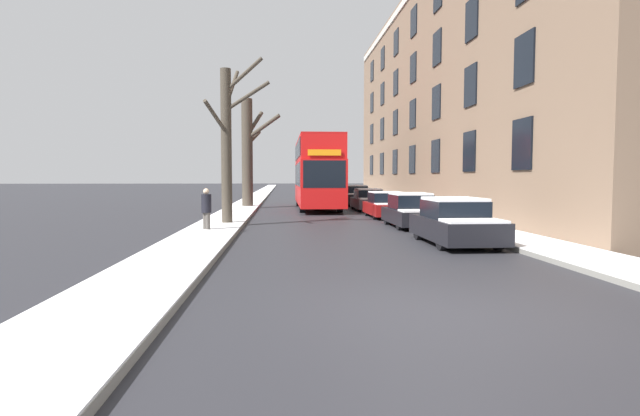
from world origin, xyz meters
TOP-DOWN VIEW (x-y plane):
  - ground_plane at (0.00, 0.00)m, footprint 320.00×320.00m
  - sidewalk_left at (-5.00, 53.00)m, footprint 2.02×130.00m
  - sidewalk_right at (5.00, 53.00)m, footprint 2.02×130.00m
  - terrace_facade_right at (10.51, 24.37)m, footprint 9.10×39.40m
  - bare_tree_left_0 at (-4.65, 13.64)m, footprint 2.56×3.06m
  - bare_tree_left_1 at (-4.64, 25.94)m, footprint 2.61×2.67m
  - double_decker_bus at (-0.15, 24.94)m, footprint 2.57×11.67m
  - parked_car_0 at (2.90, 7.42)m, footprint 1.84×4.04m
  - parked_car_1 at (2.90, 12.72)m, footprint 1.71×3.91m
  - parked_car_2 at (2.90, 17.63)m, footprint 1.81×4.01m
  - parked_car_3 at (2.90, 23.02)m, footprint 1.74×4.01m
  - parked_car_4 at (2.90, 28.76)m, footprint 1.89×4.20m
  - pedestrian_left_sidewalk at (-5.14, 10.89)m, footprint 0.36×0.36m

SIDE VIEW (x-z plane):
  - ground_plane at x=0.00m, z-range 0.00..0.00m
  - sidewalk_left at x=-5.00m, z-range 0.00..0.16m
  - sidewalk_right at x=5.00m, z-range 0.00..0.16m
  - parked_car_2 at x=2.90m, z-range -0.05..1.27m
  - parked_car_3 at x=2.90m, z-range -0.05..1.31m
  - parked_car_1 at x=2.90m, z-range -0.06..1.35m
  - parked_car_0 at x=2.90m, z-range -0.05..1.37m
  - parked_car_4 at x=2.90m, z-range -0.06..1.43m
  - pedestrian_left_sidewalk at x=-5.14m, z-range 0.08..1.73m
  - double_decker_bus at x=-0.15m, z-range 0.30..4.78m
  - bare_tree_left_0 at x=-4.65m, z-range 0.11..7.02m
  - bare_tree_left_1 at x=-4.64m, z-range 0.17..7.37m
  - terrace_facade_right at x=10.51m, z-range 0.00..14.55m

